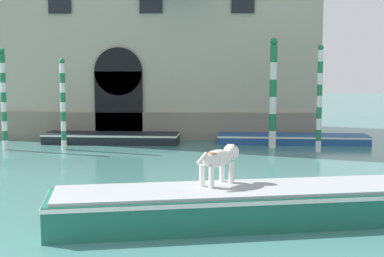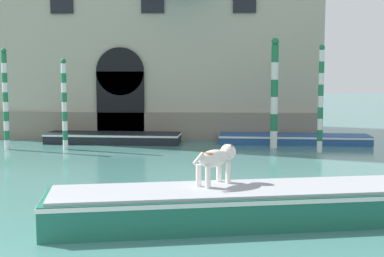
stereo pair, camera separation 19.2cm
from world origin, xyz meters
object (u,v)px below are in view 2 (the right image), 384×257
object	(u,v)px
mooring_pole_1	(5,99)
mooring_pole_3	(64,104)
dog_on_deck	(216,159)
mooring_pole_2	(321,99)
boat_moored_near_palazzo	(113,138)
boat_moored_far	(294,139)
boat_foreground	(243,204)
mooring_pole_0	(274,93)

from	to	relation	value
mooring_pole_1	mooring_pole_3	world-z (taller)	mooring_pole_1
dog_on_deck	mooring_pole_1	size ratio (longest dim) A/B	0.26
mooring_pole_2	dog_on_deck	bearing A→B (deg)	-113.72
boat_moored_near_palazzo	mooring_pole_1	size ratio (longest dim) A/B	1.46
dog_on_deck	mooring_pole_3	distance (m)	10.85
boat_moored_far	mooring_pole_2	world-z (taller)	mooring_pole_2
boat_foreground	mooring_pole_3	size ratio (longest dim) A/B	2.33
boat_foreground	mooring_pole_1	distance (m)	12.71
boat_foreground	boat_moored_near_palazzo	size ratio (longest dim) A/B	1.43
boat_foreground	dog_on_deck	world-z (taller)	dog_on_deck
dog_on_deck	boat_moored_near_palazzo	xyz separation A→B (m)	(-4.14, 11.03, -1.03)
dog_on_deck	mooring_pole_1	xyz separation A→B (m)	(-7.86, 9.13, 0.68)
mooring_pole_2	boat_moored_far	bearing A→B (deg)	105.14
boat_moored_far	mooring_pole_0	size ratio (longest dim) A/B	1.46
boat_moored_near_palazzo	boat_moored_far	bearing A→B (deg)	3.83
boat_moored_near_palazzo	mooring_pole_2	size ratio (longest dim) A/B	1.43
dog_on_deck	mooring_pole_3	size ratio (longest dim) A/B	0.29
dog_on_deck	boat_moored_near_palazzo	size ratio (longest dim) A/B	0.18
boat_foreground	boat_moored_near_palazzo	bearing A→B (deg)	102.37
boat_foreground	mooring_pole_0	xyz separation A→B (m)	(1.80, 10.22, 1.76)
boat_foreground	dog_on_deck	bearing A→B (deg)	142.64
boat_moored_near_palazzo	mooring_pole_2	distance (m)	8.51
boat_moored_near_palazzo	mooring_pole_1	xyz separation A→B (m)	(-3.72, -1.90, 1.71)
boat_moored_near_palazzo	mooring_pole_0	size ratio (longest dim) A/B	1.32
boat_moored_far	mooring_pole_2	distance (m)	2.90
mooring_pole_2	mooring_pole_3	world-z (taller)	mooring_pole_2
dog_on_deck	mooring_pole_3	bearing A→B (deg)	72.67
mooring_pole_1	mooring_pole_2	world-z (taller)	mooring_pole_2
boat_foreground	mooring_pole_2	distance (m)	9.91
boat_moored_near_palazzo	boat_moored_far	distance (m)	7.45
boat_moored_far	mooring_pole_1	size ratio (longest dim) A/B	1.62
boat_foreground	mooring_pole_0	size ratio (longest dim) A/B	1.90
mooring_pole_3	boat_foreground	bearing A→B (deg)	-56.97
boat_foreground	mooring_pole_2	bearing A→B (deg)	59.71
mooring_pole_0	mooring_pole_1	xyz separation A→B (m)	(-10.21, -0.82, -0.21)
boat_moored_far	mooring_pole_0	xyz separation A→B (m)	(-0.97, -1.17, 1.94)
boat_moored_far	boat_foreground	bearing A→B (deg)	-100.52
mooring_pole_2	mooring_pole_3	xyz separation A→B (m)	(-9.56, 0.35, -0.24)
boat_foreground	dog_on_deck	size ratio (longest dim) A/B	8.11
mooring_pole_3	mooring_pole_2	bearing A→B (deg)	-2.08
mooring_pole_2	boat_moored_near_palazzo	bearing A→B (deg)	165.19
boat_foreground	dog_on_deck	xyz separation A→B (m)	(-0.54, 0.28, 0.87)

